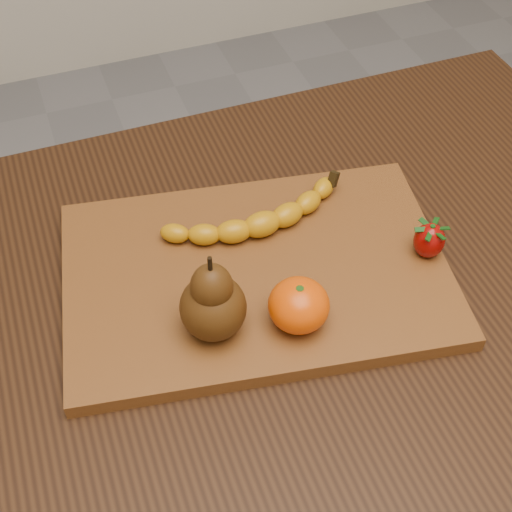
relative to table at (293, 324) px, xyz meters
name	(u,v)px	position (x,y,z in m)	size (l,w,h in m)	color
table	(293,324)	(0.00, 0.00, 0.00)	(1.00, 0.70, 0.76)	black
cutting_board	(256,273)	(-0.05, 0.01, 0.11)	(0.45, 0.30, 0.02)	brown
banana	(262,224)	(-0.02, 0.06, 0.13)	(0.20, 0.05, 0.03)	#C08309
pear	(212,296)	(-0.12, -0.05, 0.17)	(0.07, 0.07, 0.11)	#43260A
mandarin	(299,305)	(-0.03, -0.08, 0.15)	(0.07, 0.07, 0.06)	#E14702
strawberry	(430,239)	(0.15, -0.04, 0.14)	(0.04, 0.04, 0.05)	#8B0603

